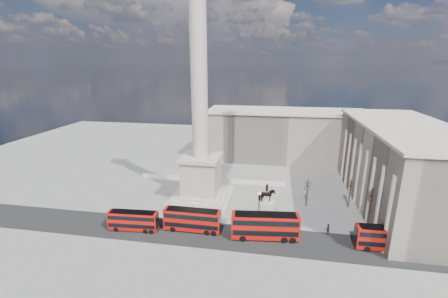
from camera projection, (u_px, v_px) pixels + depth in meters
name	position (u px, v px, depth m)	size (l,w,h in m)	color
ground	(196.00, 208.00, 67.25)	(180.00, 180.00, 0.00)	gray
asphalt_road	(208.00, 235.00, 56.97)	(120.00, 9.00, 0.01)	#262626
nelsons_column	(201.00, 147.00, 68.39)	(14.00, 14.00, 49.85)	#B1AB94
balustrade_wall	(211.00, 180.00, 82.24)	(40.00, 0.60, 1.10)	beige
building_east	(402.00, 166.00, 66.82)	(19.00, 46.00, 18.60)	#B6A895
building_northeast	(285.00, 135.00, 99.56)	(51.00, 17.00, 16.60)	#B6A895
red_bus_a	(134.00, 220.00, 58.05)	(9.76, 2.80, 3.91)	#B31009
red_bus_b	(193.00, 220.00, 57.73)	(11.01, 2.65, 4.46)	#B31009
red_bus_c	(265.00, 226.00, 55.05)	(12.57, 4.13, 5.00)	#B31009
red_bus_d	(388.00, 238.00, 51.77)	(10.75, 2.85, 4.33)	#B31009
victorian_lamp	(259.00, 206.00, 58.99)	(0.63, 0.63, 7.35)	black
equestrian_statue	(266.00, 209.00, 60.82)	(4.04, 3.03, 8.40)	beige
bare_tree_near	(372.00, 195.00, 58.57)	(1.93, 1.93, 8.44)	#332319
bare_tree_mid	(308.00, 184.00, 66.96)	(1.77, 1.77, 6.71)	#332319
bare_tree_far	(351.00, 184.00, 66.33)	(1.73, 1.73, 7.05)	#332319
pedestrian_walking	(260.00, 224.00, 58.87)	(0.63, 0.41, 1.73)	#262823
pedestrian_standing	(328.00, 228.00, 57.34)	(0.94, 0.73, 1.93)	#262823
pedestrian_crossing	(264.00, 216.00, 62.19)	(1.09, 0.45, 1.86)	#262823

